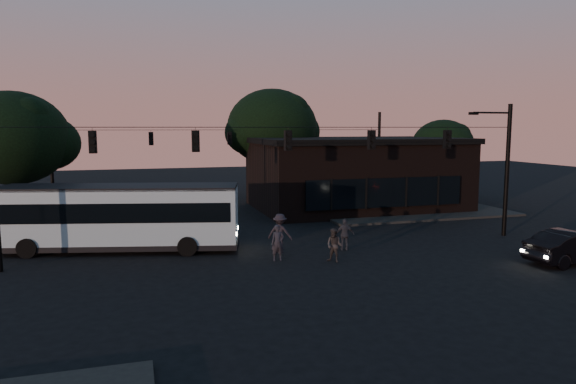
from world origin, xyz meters
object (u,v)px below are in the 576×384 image
object	(u,v)px
bus	(120,214)
pedestrian_d	(280,233)
building	(355,173)
pedestrian_c	(345,234)
car	(574,247)
pedestrian_a	(278,243)
pedestrian_b	(334,245)

from	to	relation	value
bus	pedestrian_d	xyz separation A→B (m)	(7.61, -2.56, -0.90)
building	pedestrian_c	bearing A→B (deg)	-116.10
building	car	world-z (taller)	building
pedestrian_a	pedestrian_c	distance (m)	3.93
building	pedestrian_b	bearing A→B (deg)	-117.37
car	pedestrian_c	size ratio (longest dim) A/B	2.89
pedestrian_b	bus	bearing A→B (deg)	-159.37
car	pedestrian_b	distance (m)	10.95
pedestrian_a	pedestrian_c	size ratio (longest dim) A/B	1.05
building	pedestrian_a	size ratio (longest dim) A/B	9.12
pedestrian_a	pedestrian_b	bearing A→B (deg)	-18.59
pedestrian_a	pedestrian_c	bearing A→B (deg)	18.76
building	bus	bearing A→B (deg)	-150.99
bus	car	xyz separation A→B (m)	(19.90, -8.53, -1.09)
pedestrian_b	pedestrian_c	world-z (taller)	pedestrian_c
bus	car	bearing A→B (deg)	-9.54
pedestrian_d	pedestrian_a	bearing A→B (deg)	103.25
pedestrian_c	pedestrian_b	bearing A→B (deg)	69.45
bus	pedestrian_b	world-z (taller)	bus
pedestrian_d	pedestrian_c	bearing A→B (deg)	-157.98
pedestrian_b	building	bearing A→B (deg)	111.84
building	car	size ratio (longest dim) A/B	3.31
building	bus	world-z (taller)	building
building	pedestrian_d	xyz separation A→B (m)	(-9.43, -12.01, -1.75)
building	car	distance (m)	18.31
bus	pedestrian_b	size ratio (longest dim) A/B	7.71
pedestrian_a	pedestrian_d	world-z (taller)	pedestrian_d
bus	pedestrian_c	xyz separation A→B (m)	(10.87, -3.16, -1.05)
building	pedestrian_a	bearing A→B (deg)	-126.29
pedestrian_a	pedestrian_c	xyz separation A→B (m)	(3.81, 0.99, -0.04)
building	car	bearing A→B (deg)	-80.99
pedestrian_a	pedestrian_b	distance (m)	2.63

